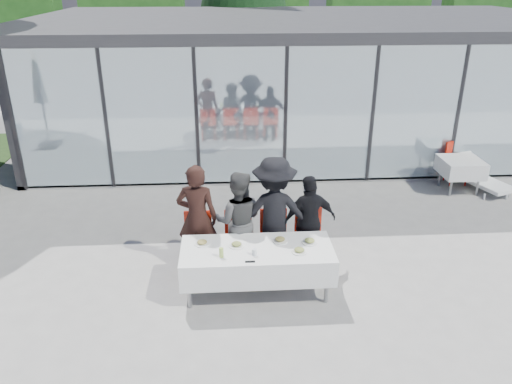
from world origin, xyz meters
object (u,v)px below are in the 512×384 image
(diner_d, at_px, (309,221))
(plate_c, at_px, (280,240))
(diner_chair_a, at_px, (198,238))
(spare_table_right, at_px, (461,167))
(plate_a, at_px, (202,243))
(diner_b, at_px, (238,221))
(diner_chair_d, at_px, (309,235))
(diner_chair_b, at_px, (238,237))
(diner_chair_c, at_px, (274,236))
(juice_bottle, at_px, (221,253))
(folded_eyeglasses, at_px, (250,262))
(spare_chair_b, at_px, (437,154))
(lounger, at_px, (479,176))
(spare_chair_a, at_px, (454,160))
(dining_table, at_px, (257,261))
(plate_extra, at_px, (299,251))
(plate_d, at_px, (310,241))
(plate_b, at_px, (237,245))
(diner_c, at_px, (274,213))
(diner_a, at_px, (197,218))

(diner_d, distance_m, plate_c, 0.78)
(diner_chair_a, distance_m, spare_table_right, 6.34)
(plate_a, distance_m, plate_c, 1.18)
(diner_b, xyz_separation_m, diner_chair_d, (1.15, -0.01, -0.30))
(diner_chair_b, distance_m, diner_chair_c, 0.58)
(juice_bottle, height_order, folded_eyeglasses, juice_bottle)
(diner_b, height_order, juice_bottle, diner_b)
(spare_chair_b, relative_size, lounger, 0.67)
(plate_c, xyz_separation_m, spare_chair_a, (4.47, 3.92, -0.24))
(diner_chair_c, bearing_deg, plate_a, -152.99)
(dining_table, xyz_separation_m, juice_bottle, (-0.53, -0.22, 0.28))
(lounger, bearing_deg, diner_chair_a, -154.13)
(diner_chair_b, height_order, spare_table_right, diner_chair_b)
(dining_table, height_order, diner_chair_c, diner_chair_c)
(diner_chair_d, height_order, plate_extra, diner_chair_d)
(diner_chair_d, height_order, juice_bottle, diner_chair_d)
(dining_table, relative_size, plate_c, 9.76)
(spare_table_right, bearing_deg, dining_table, -142.88)
(diner_chair_c, relative_size, plate_a, 4.21)
(diner_d, bearing_deg, lounger, -159.73)
(dining_table, relative_size, folded_eyeglasses, 16.14)
(plate_d, bearing_deg, plate_a, 178.03)
(plate_b, bearing_deg, diner_c, 47.41)
(diner_c, relative_size, diner_d, 1.20)
(diner_chair_b, relative_size, plate_a, 4.21)
(diner_chair_d, xyz_separation_m, spare_chair_a, (3.93, 3.36, 0.00))
(diner_c, height_order, spare_table_right, diner_c)
(diner_d, distance_m, spare_chair_b, 5.32)
(plate_b, height_order, folded_eyeglasses, plate_b)
(plate_extra, bearing_deg, diner_b, 133.37)
(diner_chair_d, height_order, lounger, diner_chair_d)
(lounger, bearing_deg, plate_extra, -140.20)
(diner_d, height_order, plate_d, diner_d)
(diner_d, bearing_deg, dining_table, 26.10)
(diner_b, xyz_separation_m, diner_d, (1.15, 0.00, -0.05))
(diner_a, height_order, juice_bottle, diner_a)
(diner_b, height_order, diner_chair_b, diner_b)
(plate_b, height_order, spare_chair_a, spare_chair_a)
(dining_table, bearing_deg, plate_d, 8.09)
(diner_chair_a, height_order, spare_chair_b, same)
(diner_a, distance_m, plate_extra, 1.77)
(diner_chair_d, bearing_deg, diner_chair_b, 180.00)
(diner_chair_c, height_order, plate_extra, diner_chair_c)
(diner_b, relative_size, lounger, 1.14)
(diner_a, height_order, folded_eyeglasses, diner_a)
(diner_chair_c, height_order, spare_chair_a, same)
(diner_a, xyz_separation_m, diner_chair_a, (0.00, -0.01, -0.36))
(plate_b, height_order, plate_d, same)
(plate_d, xyz_separation_m, spare_chair_a, (4.03, 4.00, -0.24))
(spare_chair_a, height_order, lounger, spare_chair_a)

